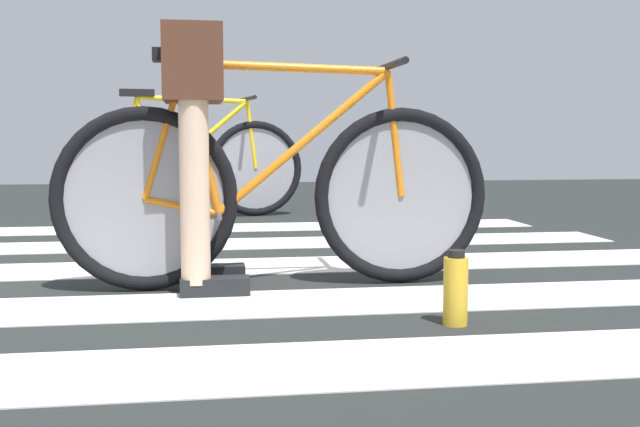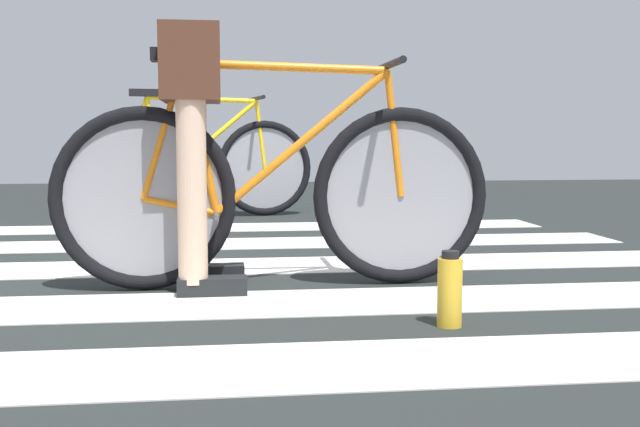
{
  "view_description": "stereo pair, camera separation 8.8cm",
  "coord_description": "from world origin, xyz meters",
  "px_view_note": "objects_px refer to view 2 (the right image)",
  "views": [
    {
      "loc": [
        0.35,
        -2.94,
        0.62
      ],
      "look_at": [
        0.82,
        0.23,
        0.29
      ],
      "focal_mm": 42.69,
      "sensor_mm": 36.0,
      "label": 1
    },
    {
      "loc": [
        0.44,
        -2.94,
        0.62
      ],
      "look_at": [
        0.82,
        0.23,
        0.29
      ],
      "focal_mm": 42.69,
      "sensor_mm": 36.0,
      "label": 2
    }
  ],
  "objects_px": {
    "cyclist_1_of_2": "(193,122)",
    "bicycle_2_of_2": "(196,165)",
    "water_bottle": "(450,291)",
    "bicycle_1_of_2": "(274,191)"
  },
  "relations": [
    {
      "from": "bicycle_1_of_2",
      "to": "bicycle_2_of_2",
      "type": "height_order",
      "value": "same"
    },
    {
      "from": "cyclist_1_of_2",
      "to": "bicycle_2_of_2",
      "type": "height_order",
      "value": "cyclist_1_of_2"
    },
    {
      "from": "bicycle_2_of_2",
      "to": "water_bottle",
      "type": "relative_size",
      "value": 7.12
    },
    {
      "from": "cyclist_1_of_2",
      "to": "water_bottle",
      "type": "bearing_deg",
      "value": -41.36
    },
    {
      "from": "bicycle_1_of_2",
      "to": "bicycle_2_of_2",
      "type": "distance_m",
      "value": 2.68
    },
    {
      "from": "bicycle_2_of_2",
      "to": "water_bottle",
      "type": "height_order",
      "value": "bicycle_2_of_2"
    },
    {
      "from": "bicycle_2_of_2",
      "to": "bicycle_1_of_2",
      "type": "bearing_deg",
      "value": -90.71
    },
    {
      "from": "bicycle_1_of_2",
      "to": "cyclist_1_of_2",
      "type": "relative_size",
      "value": 1.72
    },
    {
      "from": "cyclist_1_of_2",
      "to": "water_bottle",
      "type": "relative_size",
      "value": 4.18
    },
    {
      "from": "bicycle_1_of_2",
      "to": "bicycle_2_of_2",
      "type": "xyz_separation_m",
      "value": [
        -0.42,
        2.65,
        0.0
      ]
    }
  ]
}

